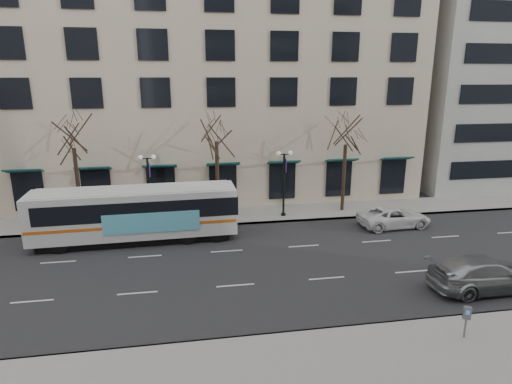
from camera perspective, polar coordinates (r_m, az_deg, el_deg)
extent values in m
plane|color=black|center=(25.05, -3.40, -9.92)|extent=(160.00, 160.00, 0.00)
cube|color=gray|center=(34.07, 3.35, -2.82)|extent=(80.00, 4.00, 0.15)
cube|color=#C8B299|center=(43.57, -9.51, 16.88)|extent=(40.00, 20.00, 24.00)
cube|color=#999993|center=(55.84, 30.61, 20.37)|extent=(25.00, 20.00, 35.00)
cylinder|color=black|center=(33.22, -22.62, 0.54)|extent=(0.28, 0.28, 5.74)
cylinder|color=black|center=(32.36, -5.16, 1.51)|extent=(0.28, 0.28, 5.95)
cylinder|color=black|center=(34.59, 11.61, 1.74)|extent=(0.28, 0.28, 5.46)
cylinder|color=black|center=(31.93, -14.03, 0.03)|extent=(0.16, 0.16, 5.00)
cylinder|color=black|center=(32.61, -13.76, -3.95)|extent=(0.36, 0.36, 0.30)
cube|color=black|center=(31.40, -14.32, 4.35)|extent=(0.90, 0.06, 0.06)
sphere|color=silver|center=(31.42, -15.15, 4.49)|extent=(0.32, 0.32, 0.32)
sphere|color=silver|center=(31.34, -13.51, 4.57)|extent=(0.32, 0.32, 0.32)
cube|color=#4B217E|center=(31.55, -14.00, 2.85)|extent=(0.04, 0.45, 1.00)
cylinder|color=black|center=(32.64, 3.73, 0.80)|extent=(0.16, 0.16, 5.00)
cylinder|color=black|center=(33.30, 3.66, -3.12)|extent=(0.36, 0.36, 0.30)
cube|color=black|center=(32.11, 3.80, 5.03)|extent=(0.90, 0.06, 0.06)
sphere|color=silver|center=(32.00, 3.02, 5.19)|extent=(0.32, 0.32, 0.32)
sphere|color=silver|center=(32.20, 4.59, 5.22)|extent=(0.32, 0.32, 0.32)
cube|color=#4B217E|center=(32.30, 3.99, 3.55)|extent=(0.04, 0.45, 1.00)
cube|color=silver|center=(29.14, -15.80, -2.60)|extent=(13.18, 3.23, 3.00)
cube|color=black|center=(29.69, -15.57, -5.71)|extent=(12.12, 2.86, 0.49)
cube|color=black|center=(28.98, -15.23, -1.70)|extent=(12.66, 3.26, 1.20)
cube|color=#D15D13|center=(29.30, -15.73, -3.57)|extent=(13.05, 3.26, 0.20)
cube|color=#5DC0E2|center=(27.78, -13.73, -3.99)|extent=(6.00, 0.25, 1.31)
cube|color=silver|center=(28.72, -16.02, 0.31)|extent=(12.52, 2.93, 0.09)
cylinder|color=black|center=(29.21, -24.82, -6.45)|extent=(1.10, 0.34, 1.09)
cylinder|color=black|center=(31.50, -23.80, -4.78)|extent=(1.10, 0.34, 1.09)
cylinder|color=black|center=(28.32, -9.13, -5.83)|extent=(1.10, 0.34, 1.09)
cylinder|color=black|center=(30.68, -9.33, -4.16)|extent=(1.10, 0.34, 1.09)
cylinder|color=black|center=(28.43, -5.15, -5.60)|extent=(1.10, 0.34, 1.09)
cylinder|color=black|center=(30.78, -5.66, -3.95)|extent=(1.10, 0.34, 1.09)
imported|color=#9EA2A5|center=(25.16, 28.33, -9.58)|extent=(5.97, 2.49, 1.72)
imported|color=white|center=(32.64, 17.93, -3.18)|extent=(5.36, 2.71, 1.45)
cylinder|color=slate|center=(20.42, 26.10, -15.84)|extent=(0.09, 0.09, 0.97)
cube|color=slate|center=(20.11, 26.33, -14.25)|extent=(0.35, 0.30, 0.54)
cube|color=blue|center=(20.04, 26.59, -14.16)|extent=(0.15, 0.08, 0.19)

